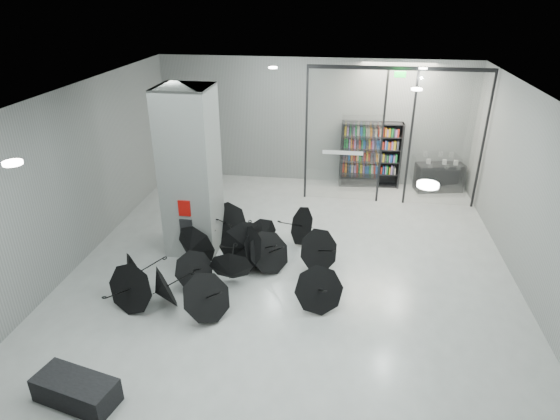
# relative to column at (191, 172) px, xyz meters

# --- Properties ---
(room) EXTENTS (14.00, 14.02, 4.01)m
(room) POSITION_rel_column_xyz_m (2.50, -2.00, 0.84)
(room) COLOR gray
(room) RESTS_ON ground
(column) EXTENTS (1.20, 1.20, 4.00)m
(column) POSITION_rel_column_xyz_m (0.00, 0.00, 0.00)
(column) COLOR slate
(column) RESTS_ON ground
(fire_cabinet) EXTENTS (0.28, 0.04, 0.38)m
(fire_cabinet) POSITION_rel_column_xyz_m (0.00, -0.62, -0.65)
(fire_cabinet) COLOR #A50A07
(fire_cabinet) RESTS_ON column
(info_panel) EXTENTS (0.30, 0.03, 0.42)m
(info_panel) POSITION_rel_column_xyz_m (0.00, -0.62, -1.15)
(info_panel) COLOR black
(info_panel) RESTS_ON column
(exit_sign) EXTENTS (0.30, 0.06, 0.15)m
(exit_sign) POSITION_rel_column_xyz_m (4.90, 3.30, 1.82)
(exit_sign) COLOR #0CE533
(exit_sign) RESTS_ON room
(glass_partition) EXTENTS (5.06, 0.08, 4.00)m
(glass_partition) POSITION_rel_column_xyz_m (4.89, 3.50, 0.18)
(glass_partition) COLOR silver
(glass_partition) RESTS_ON ground
(bench) EXTENTS (1.42, 0.85, 0.43)m
(bench) POSITION_rel_column_xyz_m (-0.38, -5.03, -1.79)
(bench) COLOR black
(bench) RESTS_ON ground
(bookshelf) EXTENTS (1.94, 0.53, 2.11)m
(bookshelf) POSITION_rel_column_xyz_m (4.38, 4.75, -0.94)
(bookshelf) COLOR black
(bookshelf) RESTS_ON ground
(shop_counter) EXTENTS (1.56, 0.89, 0.88)m
(shop_counter) POSITION_rel_column_xyz_m (6.59, 4.66, -1.56)
(shop_counter) COLOR black
(shop_counter) RESTS_ON ground
(umbrella_cluster) EXTENTS (5.16, 4.70, 1.32)m
(umbrella_cluster) POSITION_rel_column_xyz_m (1.24, -1.13, -1.68)
(umbrella_cluster) COLOR black
(umbrella_cluster) RESTS_ON ground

